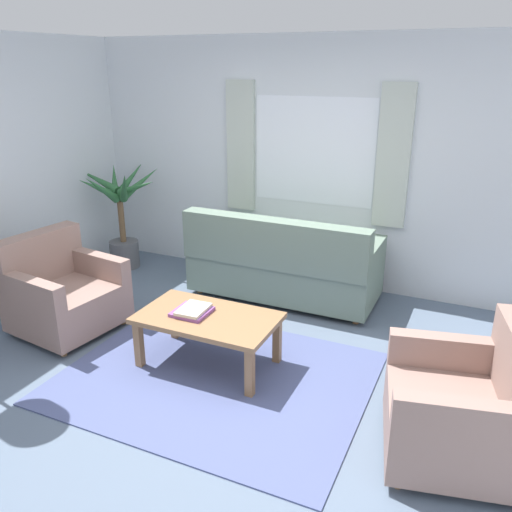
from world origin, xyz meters
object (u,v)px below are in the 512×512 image
object	(u,v)px
potted_plant	(121,216)
armchair_right	(467,409)
coffee_table	(208,322)
couch	(282,265)
book_stack_on_table	(192,311)
armchair_left	(62,293)

from	to	relation	value
potted_plant	armchair_right	bearing A→B (deg)	-24.42
armchair_right	potted_plant	world-z (taller)	potted_plant
potted_plant	coffee_table	bearing A→B (deg)	-36.94
armchair_right	potted_plant	bearing A→B (deg)	-126.83
couch	book_stack_on_table	xyz separation A→B (m)	(-0.18, -1.46, 0.10)
couch	armchair_left	distance (m)	2.13
armchair_right	book_stack_on_table	xyz separation A→B (m)	(-2.08, 0.27, 0.11)
couch	armchair_right	bearing A→B (deg)	137.65
armchair_right	book_stack_on_table	size ratio (longest dim) A/B	3.51
armchair_right	potted_plant	size ratio (longest dim) A/B	0.78
armchair_left	coffee_table	world-z (taller)	armchair_left
book_stack_on_table	potted_plant	size ratio (longest dim) A/B	0.22
couch	armchair_left	size ratio (longest dim) A/B	2.02
armchair_left	book_stack_on_table	xyz separation A→B (m)	(1.39, -0.02, 0.11)
armchair_right	book_stack_on_table	distance (m)	2.10
coffee_table	armchair_right	bearing A→B (deg)	-8.34
book_stack_on_table	couch	bearing A→B (deg)	82.93
book_stack_on_table	potted_plant	distance (m)	2.43
armchair_left	armchair_right	size ratio (longest dim) A/B	0.94
armchair_left	potted_plant	xyz separation A→B (m)	(-0.49, 1.51, 0.27)
potted_plant	book_stack_on_table	bearing A→B (deg)	-39.05
couch	potted_plant	world-z (taller)	potted_plant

